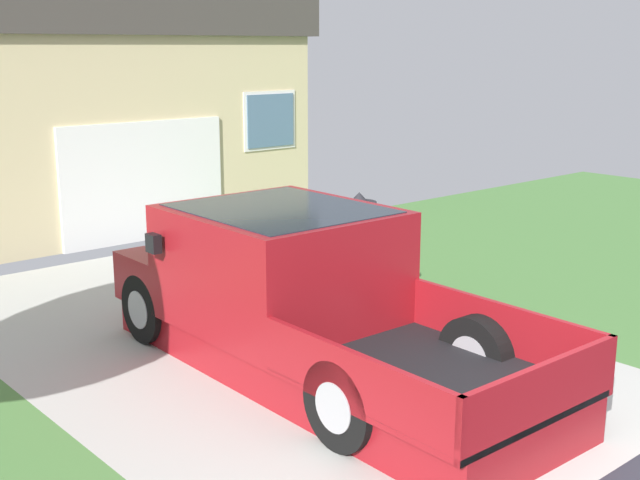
{
  "coord_description": "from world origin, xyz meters",
  "views": [
    {
      "loc": [
        -5.3,
        -2.97,
        3.33
      ],
      "look_at": [
        0.72,
        3.93,
        1.16
      ],
      "focal_mm": 46.2,
      "sensor_mm": 36.0,
      "label": 1
    }
  ],
  "objects": [
    {
      "name": "house_with_garage",
      "position": [
        0.4,
        12.55,
        2.22
      ],
      "size": [
        10.4,
        6.03,
        4.39
      ],
      "color": "#CDBB8B",
      "rests_on": "ground"
    },
    {
      "name": "handbag",
      "position": [
        1.53,
        3.77,
        0.14
      ],
      "size": [
        0.36,
        0.21,
        0.45
      ],
      "color": "#232328",
      "rests_on": "ground"
    },
    {
      "name": "person_with_hat",
      "position": [
        1.41,
        4.0,
        0.89
      ],
      "size": [
        0.5,
        0.42,
        1.63
      ],
      "rotation": [
        0.0,
        0.0,
        -3.14
      ],
      "color": "#333842",
      "rests_on": "ground"
    },
    {
      "name": "pickup_truck",
      "position": [
        -0.04,
        3.49,
        0.76
      ],
      "size": [
        2.16,
        5.36,
        1.67
      ],
      "rotation": [
        0.0,
        0.0,
        -0.02
      ],
      "color": "maroon",
      "rests_on": "ground"
    }
  ]
}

